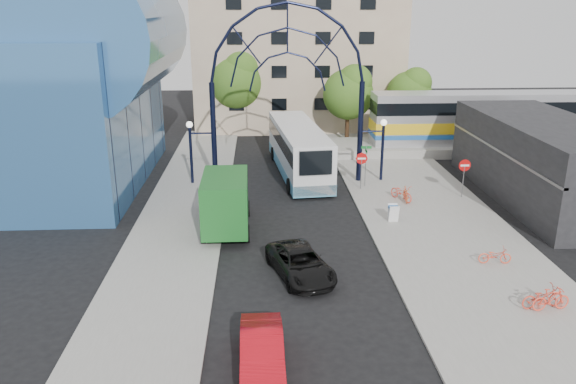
{
  "coord_description": "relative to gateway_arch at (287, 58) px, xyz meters",
  "views": [
    {
      "loc": [
        -1.92,
        -23.44,
        11.79
      ],
      "look_at": [
        -0.38,
        6.0,
        1.98
      ],
      "focal_mm": 35.0,
      "sensor_mm": 36.0,
      "label": 1
    }
  ],
  "objects": [
    {
      "name": "bike_near_b",
      "position": [
        7.15,
        -4.68,
        -7.98
      ],
      "size": [
        0.55,
        1.56,
        0.92
      ],
      "primitive_type": "imported",
      "rotation": [
        0.0,
        0.0,
        -0.08
      ],
      "color": "orange",
      "rests_on": "sidewalk_east"
    },
    {
      "name": "bike_near_a",
      "position": [
        6.96,
        -4.42,
        -7.94
      ],
      "size": [
        1.47,
        2.0,
        1.0
      ],
      "primitive_type": "imported",
      "rotation": [
        0.0,
        0.0,
        0.48
      ],
      "color": "#F04230",
      "rests_on": "sidewalk_east"
    },
    {
      "name": "train_platform",
      "position": [
        20.0,
        8.0,
        -8.16
      ],
      "size": [
        32.0,
        5.0,
        0.8
      ],
      "primitive_type": "cube",
      "color": "gray",
      "rests_on": "ground"
    },
    {
      "name": "tree_north_a",
      "position": [
        6.12,
        11.93,
        -3.95
      ],
      "size": [
        4.48,
        4.48,
        7.0
      ],
      "color": "#382314",
      "rests_on": "ground"
    },
    {
      "name": "stop_sign",
      "position": [
        4.8,
        -2.0,
        -6.56
      ],
      "size": [
        0.8,
        0.07,
        2.5
      ],
      "color": "slate",
      "rests_on": "sidewalk_east"
    },
    {
      "name": "gateway_arch",
      "position": [
        0.0,
        0.0,
        0.0
      ],
      "size": [
        13.64,
        0.44,
        12.1
      ],
      "color": "black",
      "rests_on": "ground"
    },
    {
      "name": "sidewalk_east",
      "position": [
        8.0,
        -10.0,
        -8.5
      ],
      "size": [
        8.0,
        56.0,
        0.12
      ],
      "primitive_type": "cube",
      "color": "gray",
      "rests_on": "ground"
    },
    {
      "name": "tree_north_c",
      "position": [
        12.12,
        13.93,
        -4.28
      ],
      "size": [
        4.16,
        4.16,
        6.5
      ],
      "color": "#382314",
      "rests_on": "ground"
    },
    {
      "name": "ground",
      "position": [
        0.0,
        -14.0,
        -8.56
      ],
      "size": [
        120.0,
        120.0,
        0.0
      ],
      "primitive_type": "plane",
      "color": "black",
      "rests_on": "ground"
    },
    {
      "name": "bike_far_a",
      "position": [
        9.16,
        -13.7,
        -8.03
      ],
      "size": [
        1.59,
        0.66,
        0.82
      ],
      "primitive_type": "imported",
      "rotation": [
        0.0,
        0.0,
        1.49
      ],
      "color": "#F74E31",
      "rests_on": "sidewalk_east"
    },
    {
      "name": "red_sedan",
      "position": [
        -1.95,
        -21.17,
        -7.87
      ],
      "size": [
        1.53,
        4.21,
        1.38
      ],
      "primitive_type": "imported",
      "rotation": [
        0.0,
        0.0,
        0.02
      ],
      "color": "#B40B15",
      "rests_on": "ground"
    },
    {
      "name": "train_car",
      "position": [
        20.0,
        8.0,
        -5.66
      ],
      "size": [
        25.1,
        3.05,
        4.2
      ],
      "color": "#B7B7BC",
      "rests_on": "train_platform"
    },
    {
      "name": "sandwich_board",
      "position": [
        5.6,
        -8.02,
        -7.81
      ],
      "size": [
        0.55,
        0.61,
        0.99
      ],
      "color": "white",
      "rests_on": "sidewalk_east"
    },
    {
      "name": "bike_far_b",
      "position": [
        9.67,
        -18.07,
        -7.95
      ],
      "size": [
        1.67,
        0.66,
        0.98
      ],
      "primitive_type": "imported",
      "rotation": [
        0.0,
        0.0,
        1.69
      ],
      "color": "#FF4B33",
      "rests_on": "sidewalk_east"
    },
    {
      "name": "green_truck",
      "position": [
        -3.8,
        -8.25,
        -6.93
      ],
      "size": [
        2.58,
        6.48,
        3.25
      ],
      "rotation": [
        0.0,
        0.0,
        0.01
      ],
      "color": "black",
      "rests_on": "ground"
    },
    {
      "name": "transit_hall",
      "position": [
        -15.3,
        1.0,
        -1.86
      ],
      "size": [
        16.5,
        18.0,
        14.5
      ],
      "color": "#3466A0",
      "rests_on": "ground"
    },
    {
      "name": "commercial_block_east",
      "position": [
        16.0,
        -4.0,
        -6.06
      ],
      "size": [
        6.0,
        16.0,
        5.0
      ],
      "primitive_type": "cube",
      "color": "black",
      "rests_on": "ground"
    },
    {
      "name": "black_suv",
      "position": [
        -0.15,
        -14.32,
        -7.91
      ],
      "size": [
        3.38,
        5.08,
        1.3
      ],
      "primitive_type": "imported",
      "rotation": [
        0.0,
        0.0,
        0.29
      ],
      "color": "black",
      "rests_on": "ground"
    },
    {
      "name": "city_bus",
      "position": [
        0.92,
        2.37,
        -6.72
      ],
      "size": [
        4.05,
        12.97,
        3.51
      ],
      "rotation": [
        0.0,
        0.0,
        0.1
      ],
      "color": "silver",
      "rests_on": "ground"
    },
    {
      "name": "tree_north_b",
      "position": [
        -3.88,
        15.93,
        -3.29
      ],
      "size": [
        5.12,
        5.12,
        8.0
      ],
      "color": "#382314",
      "rests_on": "ground"
    },
    {
      "name": "street_name_sign",
      "position": [
        5.2,
        -1.4,
        -6.43
      ],
      "size": [
        0.7,
        0.7,
        2.8
      ],
      "color": "slate",
      "rests_on": "sidewalk_east"
    },
    {
      "name": "plaza_west",
      "position": [
        -6.5,
        -8.0,
        -8.5
      ],
      "size": [
        5.0,
        50.0,
        0.12
      ],
      "primitive_type": "cube",
      "color": "gray",
      "rests_on": "ground"
    },
    {
      "name": "do_not_enter_sign",
      "position": [
        11.0,
        -4.0,
        -6.58
      ],
      "size": [
        0.76,
        0.07,
        2.48
      ],
      "color": "slate",
      "rests_on": "sidewalk_east"
    },
    {
      "name": "bike_far_c",
      "position": [
        9.41,
        -17.85,
        -7.96
      ],
      "size": [
        1.9,
        0.91,
        0.96
      ],
      "primitive_type": "imported",
      "rotation": [
        0.0,
        0.0,
        1.73
      ],
      "color": "red",
      "rests_on": "sidewalk_east"
    },
    {
      "name": "apartment_block",
      "position": [
        2.0,
        20.97,
        -1.55
      ],
      "size": [
        20.0,
        12.1,
        14.0
      ],
      "color": "tan",
      "rests_on": "ground"
    }
  ]
}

